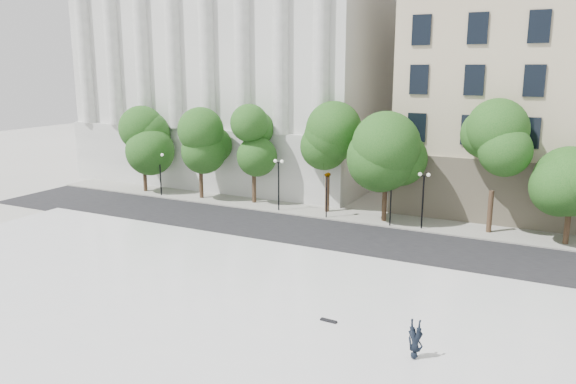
{
  "coord_description": "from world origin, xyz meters",
  "views": [
    {
      "loc": [
        14.68,
        -16.89,
        11.62
      ],
      "look_at": [
        1.02,
        10.0,
        4.89
      ],
      "focal_mm": 35.0,
      "sensor_mm": 36.0,
      "label": 1
    }
  ],
  "objects_px": {
    "traffic_light_west": "(327,172)",
    "skateboard": "(329,321)",
    "traffic_light_east": "(392,179)",
    "person_lying": "(415,353)"
  },
  "relations": [
    {
      "from": "traffic_light_west",
      "to": "skateboard",
      "type": "xyz_separation_m",
      "value": [
        7.61,
        -17.57,
        -3.26
      ]
    },
    {
      "from": "traffic_light_east",
      "to": "skateboard",
      "type": "distance_m",
      "value": 18.02
    },
    {
      "from": "traffic_light_east",
      "to": "skateboard",
      "type": "xyz_separation_m",
      "value": [
        2.49,
        -17.57,
        -3.13
      ]
    },
    {
      "from": "traffic_light_west",
      "to": "skateboard",
      "type": "distance_m",
      "value": 19.43
    },
    {
      "from": "traffic_light_west",
      "to": "traffic_light_east",
      "type": "xyz_separation_m",
      "value": [
        5.13,
        0.0,
        -0.13
      ]
    },
    {
      "from": "traffic_light_west",
      "to": "person_lying",
      "type": "relative_size",
      "value": 2.63
    },
    {
      "from": "person_lying",
      "to": "skateboard",
      "type": "distance_m",
      "value": 4.54
    },
    {
      "from": "traffic_light_west",
      "to": "traffic_light_east",
      "type": "distance_m",
      "value": 5.13
    },
    {
      "from": "traffic_light_west",
      "to": "person_lying",
      "type": "xyz_separation_m",
      "value": [
        11.9,
        -19.06,
        -3.08
      ]
    },
    {
      "from": "person_lying",
      "to": "skateboard",
      "type": "height_order",
      "value": "person_lying"
    }
  ]
}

